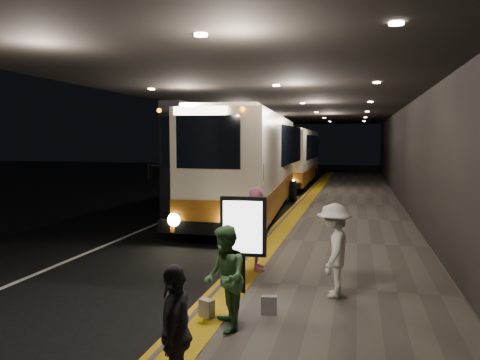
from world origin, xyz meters
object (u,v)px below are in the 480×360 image
at_px(bag_plain, 207,309).
at_px(info_sign, 243,228).
at_px(coach_main, 250,168).
at_px(bag_polka, 269,305).
at_px(passenger_waiting_green, 225,278).
at_px(passenger_waiting_white, 334,250).
at_px(stanchion_post, 230,259).
at_px(passenger_boarding, 259,228).
at_px(passenger_waiting_grey, 176,333).
at_px(coach_second, 294,159).

distance_m(bag_plain, info_sign, 1.71).
height_order(coach_main, bag_polka, coach_main).
relative_size(passenger_waiting_green, passenger_waiting_white, 0.92).
xyz_separation_m(passenger_waiting_white, bag_polka, (-0.96, -1.19, -0.69)).
distance_m(coach_main, stanchion_post, 9.90).
distance_m(bag_polka, stanchion_post, 1.64).
bearing_deg(bag_plain, coach_main, 99.38).
bearing_deg(passenger_boarding, bag_plain, 162.37).
bearing_deg(bag_plain, info_sign, 78.03).
xyz_separation_m(coach_main, passenger_boarding, (2.09, -8.34, -0.81)).
relative_size(passenger_boarding, info_sign, 1.01).
bearing_deg(passenger_waiting_white, coach_main, -154.39).
bearing_deg(passenger_waiting_green, passenger_boarding, 159.41).
bearing_deg(passenger_waiting_green, info_sign, 160.62).
distance_m(passenger_boarding, bag_polka, 2.77).
bearing_deg(passenger_waiting_grey, info_sign, 171.49).
relative_size(bag_plain, info_sign, 0.16).
bearing_deg(coach_main, stanchion_post, -83.26).
relative_size(passenger_waiting_white, passenger_waiting_grey, 1.12).
distance_m(coach_second, passenger_waiting_green, 24.19).
bearing_deg(passenger_waiting_green, bag_polka, 120.22).
distance_m(coach_second, bag_plain, 23.83).
xyz_separation_m(passenger_waiting_white, passenger_waiting_grey, (-1.48, -3.89, -0.09)).
bearing_deg(info_sign, passenger_waiting_grey, -91.15).
bearing_deg(bag_plain, passenger_boarding, 85.66).
relative_size(passenger_waiting_green, bag_plain, 5.30).
bearing_deg(passenger_waiting_white, info_sign, -76.66).
bearing_deg(bag_plain, passenger_waiting_grey, -79.79).
bearing_deg(passenger_waiting_white, bag_plain, -46.13).
distance_m(passenger_waiting_green, bag_plain, 0.83).
distance_m(passenger_waiting_white, bag_plain, 2.56).
distance_m(coach_main, info_sign, 10.21).
relative_size(coach_main, passenger_waiting_white, 7.45).
bearing_deg(stanchion_post, bag_polka, -51.74).
xyz_separation_m(coach_second, info_sign, (2.06, -22.41, -0.35)).
bearing_deg(passenger_waiting_white, coach_second, -166.11).
xyz_separation_m(coach_second, stanchion_post, (1.74, -22.10, -1.02)).
bearing_deg(passenger_waiting_grey, stanchion_post, 176.04).
bearing_deg(info_sign, stanchion_post, 133.01).
xyz_separation_m(bag_polka, stanchion_post, (-0.99, 1.25, 0.38)).
distance_m(passenger_waiting_white, info_sign, 1.68).
bearing_deg(coach_second, passenger_waiting_white, -81.18).
bearing_deg(passenger_waiting_grey, bag_polka, 158.41).
bearing_deg(bag_polka, passenger_boarding, 105.52).
relative_size(bag_polka, bag_plain, 1.05).
height_order(bag_polka, info_sign, info_sign).
height_order(coach_main, passenger_waiting_white, coach_main).
bearing_deg(bag_plain, coach_second, 94.31).
bearing_deg(stanchion_post, coach_main, 100.63).
relative_size(passenger_boarding, bag_plain, 6.15).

